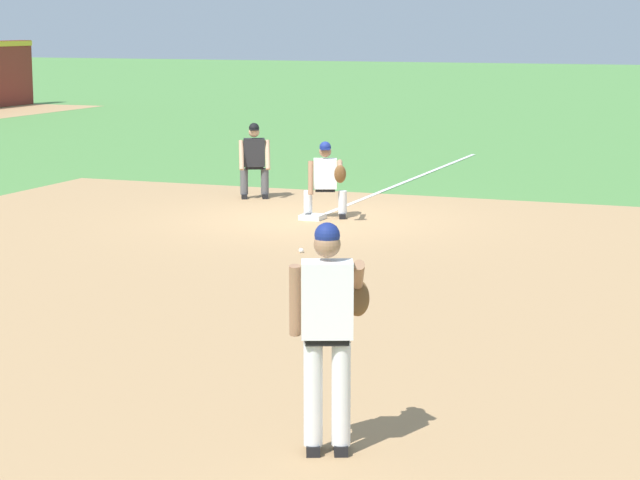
{
  "coord_description": "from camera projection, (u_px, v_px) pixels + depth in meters",
  "views": [
    {
      "loc": [
        -19.78,
        -7.76,
        3.39
      ],
      "look_at": [
        -7.67,
        -3.1,
        1.1
      ],
      "focal_mm": 70.0,
      "sensor_mm": 36.0,
      "label": 1
    }
  ],
  "objects": [
    {
      "name": "foul_line_stripe",
      "position": [
        409.0,
        180.0,
        26.7
      ],
      "size": [
        11.31,
        0.1,
        0.0
      ],
      "primitive_type": "cube",
      "color": "white",
      "rests_on": "ground"
    },
    {
      "name": "first_baseman",
      "position": [
        326.0,
        177.0,
        21.46
      ],
      "size": [
        0.85,
        0.95,
        1.34
      ],
      "color": "black",
      "rests_on": "ground"
    },
    {
      "name": "ground_plane",
      "position": [
        312.0,
        220.0,
        21.51
      ],
      "size": [
        160.0,
        160.0,
        0.0
      ],
      "primitive_type": "plane",
      "color": "#518942"
    },
    {
      "name": "infield_dirt_patch",
      "position": [
        317.0,
        293.0,
        15.69
      ],
      "size": [
        18.0,
        18.0,
        0.01
      ],
      "primitive_type": "cube",
      "color": "tan",
      "rests_on": "ground"
    },
    {
      "name": "baseball",
      "position": [
        301.0,
        250.0,
        18.41
      ],
      "size": [
        0.07,
        0.07,
        0.07
      ],
      "primitive_type": "sphere",
      "color": "white",
      "rests_on": "ground"
    },
    {
      "name": "pitcher",
      "position": [
        329.0,
        323.0,
        9.73
      ],
      "size": [
        0.82,
        0.6,
        1.86
      ],
      "color": "black",
      "rests_on": "ground"
    },
    {
      "name": "umpire",
      "position": [
        254.0,
        158.0,
        23.92
      ],
      "size": [
        0.6,
        0.67,
        1.46
      ],
      "color": "black",
      "rests_on": "ground"
    },
    {
      "name": "first_base_bag",
      "position": [
        312.0,
        217.0,
        21.5
      ],
      "size": [
        0.38,
        0.38,
        0.09
      ],
      "primitive_type": "cube",
      "color": "white",
      "rests_on": "ground"
    }
  ]
}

